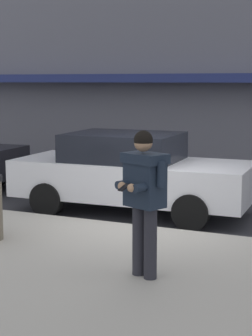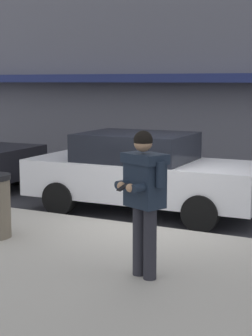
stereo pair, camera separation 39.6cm
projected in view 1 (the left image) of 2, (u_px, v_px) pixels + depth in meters
ground_plane at (145, 230)px, 9.58m from camera, size 80.00×80.00×0.00m
sidewalk at (135, 292)px, 6.59m from camera, size 32.00×5.30×0.14m
curb_paint_line at (203, 236)px, 9.22m from camera, size 28.00×0.12×0.01m
parked_sedan_mid at (131, 172)px, 10.74m from camera, size 4.55×2.03×1.54m
man_texting_on_phone at (144, 188)px, 6.73m from camera, size 0.61×0.65×1.81m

